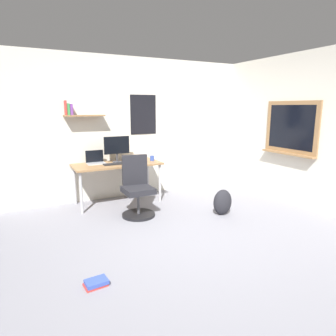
# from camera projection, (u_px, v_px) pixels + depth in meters

# --- Properties ---
(ground_plane) EXTENTS (5.20, 5.20, 0.00)m
(ground_plane) POSITION_uv_depth(u_px,v_px,m) (197.00, 243.00, 3.79)
(ground_plane) COLOR gray
(ground_plane) RESTS_ON ground
(wall_back) EXTENTS (5.00, 0.30, 2.60)m
(wall_back) POSITION_uv_depth(u_px,v_px,m) (128.00, 128.00, 5.66)
(wall_back) COLOR silver
(wall_back) RESTS_ON ground
(wall_right) EXTENTS (0.22, 5.00, 2.60)m
(wall_right) POSITION_uv_depth(u_px,v_px,m) (330.00, 133.00, 4.65)
(wall_right) COLOR silver
(wall_right) RESTS_ON ground
(desk) EXTENTS (1.52, 0.67, 0.72)m
(desk) POSITION_uv_depth(u_px,v_px,m) (117.00, 167.00, 5.26)
(desk) COLOR #997047
(desk) RESTS_ON ground
(office_chair) EXTENTS (0.52, 0.52, 0.95)m
(office_chair) POSITION_uv_depth(u_px,v_px,m) (137.00, 190.00, 4.71)
(office_chair) COLOR black
(office_chair) RESTS_ON ground
(laptop) EXTENTS (0.31, 0.21, 0.23)m
(laptop) POSITION_uv_depth(u_px,v_px,m) (95.00, 160.00, 5.22)
(laptop) COLOR #ADAFB5
(laptop) RESTS_ON desk
(monitor_primary) EXTENTS (0.46, 0.17, 0.46)m
(monitor_primary) POSITION_uv_depth(u_px,v_px,m) (117.00, 147.00, 5.31)
(monitor_primary) COLOR #38383D
(monitor_primary) RESTS_ON desk
(keyboard) EXTENTS (0.37, 0.13, 0.02)m
(keyboard) POSITION_uv_depth(u_px,v_px,m) (114.00, 164.00, 5.14)
(keyboard) COLOR black
(keyboard) RESTS_ON desk
(computer_mouse) EXTENTS (0.10, 0.06, 0.03)m
(computer_mouse) POSITION_uv_depth(u_px,v_px,m) (130.00, 162.00, 5.26)
(computer_mouse) COLOR #262628
(computer_mouse) RESTS_ON desk
(coffee_mug) EXTENTS (0.08, 0.08, 0.09)m
(coffee_mug) POSITION_uv_depth(u_px,v_px,m) (152.00, 158.00, 5.51)
(coffee_mug) COLOR #334CA5
(coffee_mug) RESTS_ON desk
(backpack) EXTENTS (0.32, 0.22, 0.41)m
(backpack) POSITION_uv_depth(u_px,v_px,m) (223.00, 202.00, 4.76)
(backpack) COLOR #232328
(backpack) RESTS_ON ground
(book_stack_on_floor) EXTENTS (0.23, 0.17, 0.06)m
(book_stack_on_floor) POSITION_uv_depth(u_px,v_px,m) (96.00, 283.00, 2.89)
(book_stack_on_floor) COLOR #C63833
(book_stack_on_floor) RESTS_ON ground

